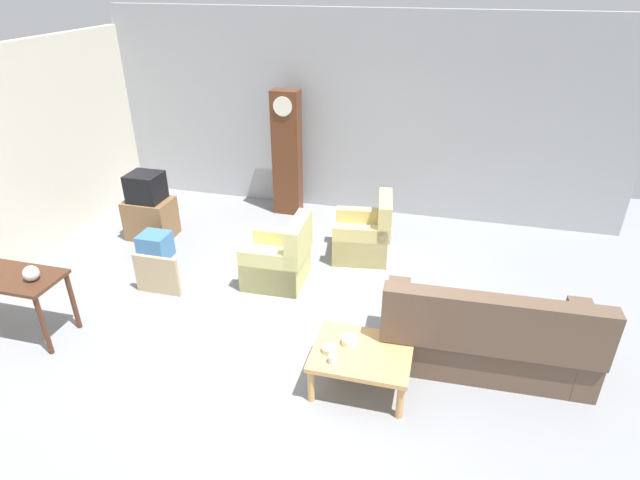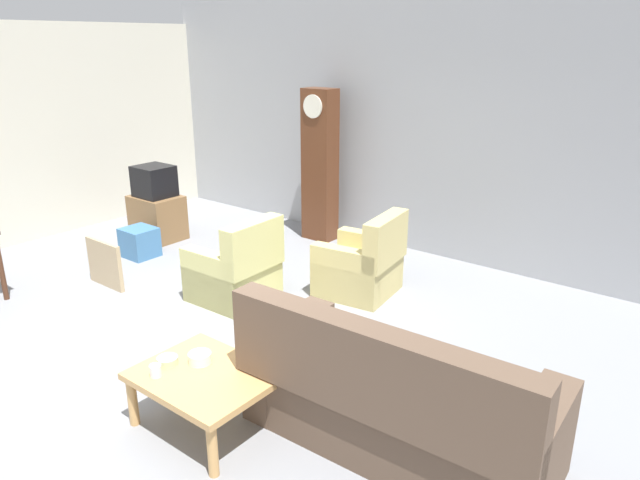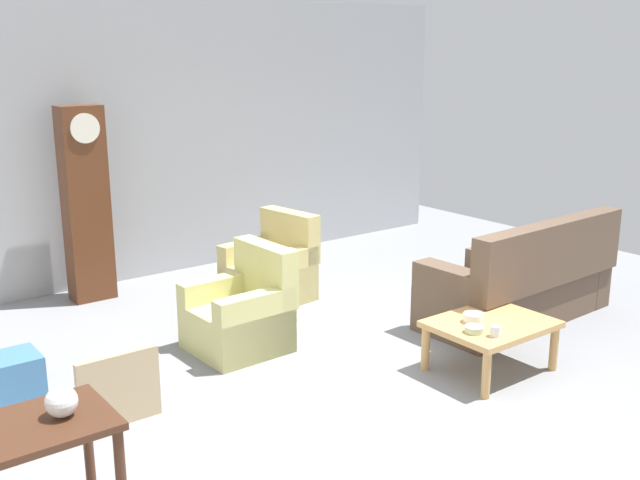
% 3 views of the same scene
% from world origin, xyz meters
% --- Properties ---
extents(ground_plane, '(10.40, 10.40, 0.00)m').
position_xyz_m(ground_plane, '(0.00, 0.00, 0.00)').
color(ground_plane, gray).
extents(garage_door_wall, '(8.40, 0.16, 3.20)m').
position_xyz_m(garage_door_wall, '(0.00, 3.60, 1.60)').
color(garage_door_wall, '#9EA0A5').
rests_on(garage_door_wall, ground_plane).
extents(couch_floral, '(2.13, 0.95, 1.04)m').
position_xyz_m(couch_floral, '(2.05, -0.07, 0.36)').
color(couch_floral, brown).
rests_on(couch_floral, ground_plane).
extents(armchair_olive_near, '(0.81, 0.78, 0.92)m').
position_xyz_m(armchair_olive_near, '(-0.53, 0.98, 0.31)').
color(armchair_olive_near, '#CCC67A').
rests_on(armchair_olive_near, ground_plane).
extents(armchair_olive_far, '(0.88, 0.86, 0.92)m').
position_xyz_m(armchair_olive_far, '(0.44, 1.94, 0.31)').
color(armchair_olive_far, tan).
rests_on(armchair_olive_far, ground_plane).
extents(coffee_table_wood, '(0.96, 0.76, 0.43)m').
position_xyz_m(coffee_table_wood, '(0.87, -0.67, 0.37)').
color(coffee_table_wood, tan).
rests_on(coffee_table_wood, ground_plane).
extents(grandfather_clock, '(0.44, 0.30, 2.05)m').
position_xyz_m(grandfather_clock, '(-1.08, 3.12, 1.03)').
color(grandfather_clock, '#562D19').
rests_on(grandfather_clock, ground_plane).
extents(framed_picture_leaning, '(0.60, 0.05, 0.53)m').
position_xyz_m(framed_picture_leaning, '(-1.94, 0.31, 0.27)').
color(framed_picture_leaning, tan).
rests_on(framed_picture_leaning, ground_plane).
extents(storage_box_blue, '(0.40, 0.37, 0.38)m').
position_xyz_m(storage_box_blue, '(-2.45, 1.12, 0.19)').
color(storage_box_blue, teal).
rests_on(storage_box_blue, ground_plane).
extents(glass_dome_cloche, '(0.17, 0.17, 0.17)m').
position_xyz_m(glass_dome_cloche, '(-2.67, -0.81, 0.85)').
color(glass_dome_cloche, silver).
rests_on(glass_dome_cloche, console_table_dark).
extents(cup_white_porcelain, '(0.08, 0.08, 0.10)m').
position_xyz_m(cup_white_porcelain, '(1.10, -0.36, 0.48)').
color(cup_white_porcelain, white).
rests_on(cup_white_porcelain, coffee_table_wood).
extents(cup_blue_rimmed, '(0.08, 0.08, 0.09)m').
position_xyz_m(cup_blue_rimmed, '(0.63, -0.90, 0.47)').
color(cup_blue_rimmed, silver).
rests_on(cup_blue_rimmed, coffee_table_wood).
extents(bowl_white_stacked, '(0.17, 0.17, 0.08)m').
position_xyz_m(bowl_white_stacked, '(0.74, -0.59, 0.47)').
color(bowl_white_stacked, white).
rests_on(bowl_white_stacked, coffee_table_wood).
extents(bowl_shallow_green, '(0.15, 0.15, 0.05)m').
position_xyz_m(bowl_shallow_green, '(0.56, -0.75, 0.45)').
color(bowl_shallow_green, '#B2C69E').
rests_on(bowl_shallow_green, coffee_table_wood).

